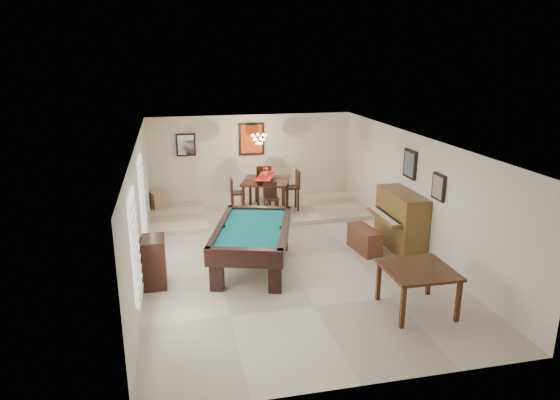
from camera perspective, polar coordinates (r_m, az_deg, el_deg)
name	(u,v)px	position (r m, az deg, el deg)	size (l,w,h in m)	color
ground_plane	(286,258)	(11.03, 0.68, -6.65)	(6.00, 9.00, 0.02)	beige
wall_back	(252,159)	(14.87, -3.27, 4.73)	(6.00, 0.04, 2.60)	silver
wall_front	(366,299)	(6.59, 9.83, -11.12)	(6.00, 0.04, 2.60)	silver
wall_left	(140,210)	(10.35, -15.69, -1.15)	(0.04, 9.00, 2.60)	silver
wall_right	(416,193)	(11.62, 15.26, 0.80)	(0.04, 9.00, 2.60)	silver
ceiling	(286,140)	(10.29, 0.73, 6.83)	(6.00, 9.00, 0.04)	white
dining_step	(260,211)	(14.00, -2.35, -1.27)	(6.00, 2.50, 0.12)	beige
window_left_front	(135,245)	(8.24, -16.22, -5.01)	(0.06, 1.00, 1.70)	white
window_left_rear	(143,197)	(10.90, -15.43, 0.30)	(0.06, 1.00, 1.70)	white
pool_table	(253,248)	(10.40, -3.15, -5.46)	(1.44, 2.66, 0.89)	black
square_table	(417,289)	(9.08, 15.37, -9.82)	(1.14, 1.14, 0.79)	#341B0D
upright_piano	(395,221)	(11.61, 12.96, -2.34)	(0.89, 1.59, 1.32)	brown
piano_bench	(364,240)	(11.45, 9.62, -4.48)	(0.38, 0.99, 0.55)	#5B2E1D
apothecary_chest	(154,262)	(9.91, -14.16, -6.87)	(0.43, 0.64, 0.97)	black
dining_table	(266,194)	(13.63, -1.61, 0.73)	(1.22, 1.22, 1.01)	black
flower_vase	(266,171)	(13.48, -1.63, 3.28)	(0.14, 0.14, 0.24)	#AC250E
dining_chair_south	(271,202)	(12.96, -1.01, -0.19)	(0.36, 0.36, 0.97)	black
dining_chair_north	(263,184)	(14.33, -1.98, 1.80)	(0.43, 0.43, 1.15)	black
dining_chair_west	(238,196)	(13.53, -4.88, 0.50)	(0.36, 0.36, 0.98)	black
dining_chair_east	(291,190)	(13.77, 1.29, 1.11)	(0.41, 0.41, 1.11)	black
corner_bench	(159,200)	(14.46, -13.67, 0.04)	(0.40, 0.50, 0.45)	tan
chandelier	(259,135)	(13.45, -2.42, 7.38)	(0.44, 0.44, 0.60)	#FFE5B2
back_painting	(251,139)	(14.72, -3.28, 6.98)	(0.75, 0.06, 0.95)	#D84C14
back_mirror	(186,145)	(14.56, -10.71, 6.22)	(0.55, 0.06, 0.65)	white
right_picture_upper	(410,164)	(11.72, 14.64, 4.00)	(0.06, 0.55, 0.65)	slate
right_picture_lower	(439,187)	(10.66, 17.68, 1.43)	(0.06, 0.45, 0.55)	gray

